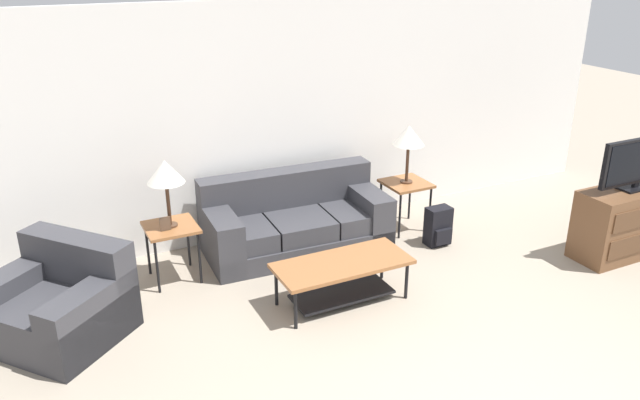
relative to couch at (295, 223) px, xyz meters
The scene contains 12 objects.
wall_back 1.15m from the couch, 80.77° to the left, with size 9.04×0.06×2.60m.
couch is the anchor object (origin of this frame).
armchair 2.55m from the couch, 165.67° to the right, with size 1.38×1.40×0.80m.
coffee_table 1.23m from the couch, 93.58° to the right, with size 1.26×0.55×0.42m.
side_table_left 1.38m from the couch, behind, with size 0.49×0.49×0.58m.
side_table_right 1.38m from the couch, ahead, with size 0.49×0.49×0.58m.
table_lamp_left 1.60m from the couch, behind, with size 0.35×0.35×0.67m.
table_lamp_right 1.59m from the couch, ahead, with size 0.35×0.35×0.67m.
tv_console 3.55m from the couch, 28.48° to the right, with size 1.21×0.48×0.75m.
television 3.63m from the couch, 28.47° to the right, with size 1.05×0.20×0.55m.
backpack 1.58m from the couch, 23.12° to the right, with size 0.27×0.25×0.44m.
picture_frame 1.48m from the couch, behind, with size 0.10×0.04×0.13m.
Camera 1 is at (-2.59, -1.91, 3.08)m, focal length 35.00 mm.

